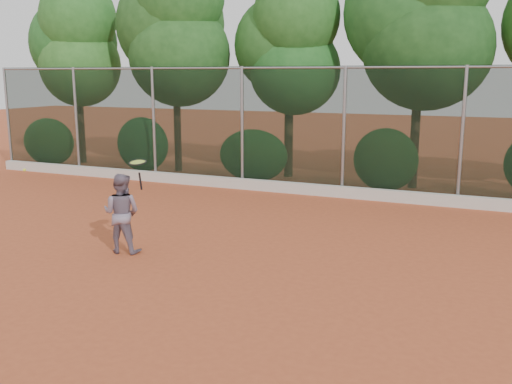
% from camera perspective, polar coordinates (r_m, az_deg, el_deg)
% --- Properties ---
extents(ground, '(80.00, 80.00, 0.00)m').
position_cam_1_polar(ground, '(9.46, -2.41, -8.58)').
color(ground, '#AC4B28').
rests_on(ground, ground).
extents(concrete_curb, '(24.00, 0.20, 0.30)m').
position_cam_1_polar(concrete_curb, '(15.62, 8.42, 0.03)').
color(concrete_curb, beige).
rests_on(concrete_curb, ground).
extents(tennis_player, '(0.80, 0.67, 1.49)m').
position_cam_1_polar(tennis_player, '(10.87, -13.29, -2.07)').
color(tennis_player, slate).
rests_on(tennis_player, ground).
extents(chainlink_fence, '(24.09, 0.09, 3.50)m').
position_cam_1_polar(chainlink_fence, '(15.55, 8.78, 6.33)').
color(chainlink_fence, black).
rests_on(chainlink_fence, ground).
extents(foliage_backdrop, '(23.70, 3.63, 7.55)m').
position_cam_1_polar(foliage_backdrop, '(17.57, 8.94, 15.24)').
color(foliage_backdrop, '#3F2A18').
rests_on(foliage_backdrop, ground).
extents(tennis_racket, '(0.34, 0.34, 0.55)m').
position_cam_1_polar(tennis_racket, '(10.30, -11.72, 2.71)').
color(tennis_racket, black).
rests_on(tennis_racket, ground).
extents(tennis_ball_in_flight, '(0.06, 0.06, 0.06)m').
position_cam_1_polar(tennis_ball_in_flight, '(12.16, -22.15, 2.05)').
color(tennis_ball_in_flight, '#D4E033').
rests_on(tennis_ball_in_flight, ground).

